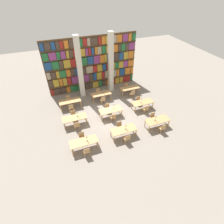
# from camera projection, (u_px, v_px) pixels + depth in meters

# --- Properties ---
(ground_plane) EXTENTS (40.00, 40.00, 0.00)m
(ground_plane) POSITION_uv_depth(u_px,v_px,m) (111.00, 116.00, 15.60)
(ground_plane) COLOR gray
(bookshelf_bank) EXTENTS (9.40, 0.35, 5.50)m
(bookshelf_bank) POSITION_uv_depth(u_px,v_px,m) (93.00, 65.00, 17.79)
(bookshelf_bank) COLOR brown
(bookshelf_bank) RESTS_ON ground_plane
(pillar_left) EXTENTS (0.46, 0.46, 6.00)m
(pillar_left) POSITION_uv_depth(u_px,v_px,m) (80.00, 69.00, 16.32)
(pillar_left) COLOR silver
(pillar_left) RESTS_ON ground_plane
(pillar_center) EXTENTS (0.46, 0.46, 6.00)m
(pillar_center) POSITION_uv_depth(u_px,v_px,m) (111.00, 64.00, 17.18)
(pillar_center) COLOR silver
(pillar_center) RESTS_ON ground_plane
(reading_table_0) EXTENTS (1.98, 0.83, 0.76)m
(reading_table_0) POSITION_uv_depth(u_px,v_px,m) (84.00, 142.00, 12.34)
(reading_table_0) COLOR tan
(reading_table_0) RESTS_ON ground_plane
(chair_0) EXTENTS (0.42, 0.40, 0.87)m
(chair_0) POSITION_uv_depth(u_px,v_px,m) (87.00, 151.00, 11.97)
(chair_0) COLOR tan
(chair_0) RESTS_ON ground_plane
(chair_1) EXTENTS (0.42, 0.40, 0.87)m
(chair_1) POSITION_uv_depth(u_px,v_px,m) (82.00, 137.00, 12.99)
(chair_1) COLOR tan
(chair_1) RESTS_ON ground_plane
(desk_lamp_0) EXTENTS (0.14, 0.14, 0.45)m
(desk_lamp_0) POSITION_uv_depth(u_px,v_px,m) (87.00, 138.00, 12.13)
(desk_lamp_0) COLOR brown
(desk_lamp_0) RESTS_ON reading_table_0
(reading_table_1) EXTENTS (1.98, 0.83, 0.76)m
(reading_table_1) POSITION_uv_depth(u_px,v_px,m) (124.00, 130.00, 13.28)
(reading_table_1) COLOR tan
(reading_table_1) RESTS_ON ground_plane
(chair_2) EXTENTS (0.42, 0.40, 0.87)m
(chair_2) POSITION_uv_depth(u_px,v_px,m) (127.00, 138.00, 12.90)
(chair_2) COLOR tan
(chair_2) RESTS_ON ground_plane
(chair_3) EXTENTS (0.42, 0.40, 0.87)m
(chair_3) POSITION_uv_depth(u_px,v_px,m) (120.00, 126.00, 13.92)
(chair_3) COLOR tan
(chair_3) RESTS_ON ground_plane
(desk_lamp_1) EXTENTS (0.14, 0.14, 0.41)m
(desk_lamp_1) POSITION_uv_depth(u_px,v_px,m) (126.00, 126.00, 13.07)
(desk_lamp_1) COLOR brown
(desk_lamp_1) RESTS_ON reading_table_1
(reading_table_2) EXTENTS (1.98, 0.83, 0.76)m
(reading_table_2) POSITION_uv_depth(u_px,v_px,m) (157.00, 121.00, 14.12)
(reading_table_2) COLOR tan
(reading_table_2) RESTS_ON ground_plane
(chair_4) EXTENTS (0.42, 0.40, 0.87)m
(chair_4) POSITION_uv_depth(u_px,v_px,m) (162.00, 128.00, 13.75)
(chair_4) COLOR tan
(chair_4) RESTS_ON ground_plane
(chair_5) EXTENTS (0.42, 0.40, 0.87)m
(chair_5) POSITION_uv_depth(u_px,v_px,m) (153.00, 117.00, 14.77)
(chair_5) COLOR tan
(chair_5) RESTS_ON ground_plane
(desk_lamp_2) EXTENTS (0.14, 0.14, 0.47)m
(desk_lamp_2) POSITION_uv_depth(u_px,v_px,m) (156.00, 118.00, 13.80)
(desk_lamp_2) COLOR brown
(desk_lamp_2) RESTS_ON reading_table_2
(reading_table_3) EXTENTS (1.98, 0.83, 0.76)m
(reading_table_3) POSITION_uv_depth(u_px,v_px,m) (74.00, 118.00, 14.35)
(reading_table_3) COLOR tan
(reading_table_3) RESTS_ON ground_plane
(chair_6) EXTENTS (0.42, 0.40, 0.87)m
(chair_6) POSITION_uv_depth(u_px,v_px,m) (77.00, 126.00, 13.98)
(chair_6) COLOR tan
(chair_6) RESTS_ON ground_plane
(chair_7) EXTENTS (0.42, 0.40, 0.87)m
(chair_7) POSITION_uv_depth(u_px,v_px,m) (74.00, 115.00, 15.00)
(chair_7) COLOR tan
(chair_7) RESTS_ON ground_plane
(desk_lamp_3) EXTENTS (0.14, 0.14, 0.49)m
(desk_lamp_3) POSITION_uv_depth(u_px,v_px,m) (77.00, 113.00, 14.20)
(desk_lamp_3) COLOR brown
(desk_lamp_3) RESTS_ON reading_table_3
(reading_table_4) EXTENTS (1.98, 0.83, 0.76)m
(reading_table_4) POSITION_uv_depth(u_px,v_px,m) (111.00, 110.00, 15.16)
(reading_table_4) COLOR tan
(reading_table_4) RESTS_ON ground_plane
(chair_8) EXTENTS (0.42, 0.40, 0.87)m
(chair_8) POSITION_uv_depth(u_px,v_px,m) (113.00, 117.00, 14.77)
(chair_8) COLOR tan
(chair_8) RESTS_ON ground_plane
(chair_9) EXTENTS (0.42, 0.40, 0.87)m
(chair_9) POSITION_uv_depth(u_px,v_px,m) (108.00, 108.00, 15.79)
(chair_9) COLOR tan
(chair_9) RESTS_ON ground_plane
(desk_lamp_4) EXTENTS (0.14, 0.14, 0.48)m
(desk_lamp_4) POSITION_uv_depth(u_px,v_px,m) (114.00, 106.00, 15.00)
(desk_lamp_4) COLOR brown
(desk_lamp_4) RESTS_ON reading_table_4
(reading_table_5) EXTENTS (1.98, 0.83, 0.76)m
(reading_table_5) POSITION_uv_depth(u_px,v_px,m) (143.00, 103.00, 16.05)
(reading_table_5) COLOR tan
(reading_table_5) RESTS_ON ground_plane
(chair_10) EXTENTS (0.42, 0.40, 0.87)m
(chair_10) POSITION_uv_depth(u_px,v_px,m) (146.00, 109.00, 15.66)
(chair_10) COLOR tan
(chair_10) RESTS_ON ground_plane
(chair_11) EXTENTS (0.42, 0.40, 0.87)m
(chair_11) POSITION_uv_depth(u_px,v_px,m) (139.00, 101.00, 16.68)
(chair_11) COLOR tan
(chair_11) RESTS_ON ground_plane
(desk_lamp_5) EXTENTS (0.14, 0.14, 0.49)m
(desk_lamp_5) POSITION_uv_depth(u_px,v_px,m) (141.00, 100.00, 15.70)
(desk_lamp_5) COLOR brown
(desk_lamp_5) RESTS_ON reading_table_5
(reading_table_6) EXTENTS (1.98, 0.83, 0.76)m
(reading_table_6) POSITION_uv_depth(u_px,v_px,m) (70.00, 102.00, 16.20)
(reading_table_6) COLOR tan
(reading_table_6) RESTS_ON ground_plane
(chair_12) EXTENTS (0.42, 0.40, 0.87)m
(chair_12) POSITION_uv_depth(u_px,v_px,m) (71.00, 108.00, 15.81)
(chair_12) COLOR tan
(chair_12) RESTS_ON ground_plane
(chair_13) EXTENTS (0.42, 0.40, 0.87)m
(chair_13) POSITION_uv_depth(u_px,v_px,m) (69.00, 99.00, 16.83)
(chair_13) COLOR tan
(chair_13) RESTS_ON ground_plane
(reading_table_7) EXTENTS (1.98, 0.83, 0.76)m
(reading_table_7) POSITION_uv_depth(u_px,v_px,m) (101.00, 94.00, 17.16)
(reading_table_7) COLOR tan
(reading_table_7) RESTS_ON ground_plane
(chair_14) EXTENTS (0.42, 0.40, 0.87)m
(chair_14) POSITION_uv_depth(u_px,v_px,m) (103.00, 100.00, 16.76)
(chair_14) COLOR tan
(chair_14) RESTS_ON ground_plane
(chair_15) EXTENTS (0.42, 0.40, 0.87)m
(chair_15) POSITION_uv_depth(u_px,v_px,m) (99.00, 93.00, 17.78)
(chair_15) COLOR tan
(chair_15) RESTS_ON ground_plane
(desk_lamp_6) EXTENTS (0.14, 0.14, 0.49)m
(desk_lamp_6) POSITION_uv_depth(u_px,v_px,m) (103.00, 90.00, 16.96)
(desk_lamp_6) COLOR brown
(desk_lamp_6) RESTS_ON reading_table_7
(reading_table_8) EXTENTS (1.98, 0.83, 0.76)m
(reading_table_8) POSITION_uv_depth(u_px,v_px,m) (130.00, 88.00, 18.02)
(reading_table_8) COLOR tan
(reading_table_8) RESTS_ON ground_plane
(chair_16) EXTENTS (0.42, 0.40, 0.87)m
(chair_16) POSITION_uv_depth(u_px,v_px,m) (132.00, 94.00, 17.63)
(chair_16) COLOR tan
(chair_16) RESTS_ON ground_plane
(chair_17) EXTENTS (0.42, 0.40, 0.87)m
(chair_17) POSITION_uv_depth(u_px,v_px,m) (127.00, 87.00, 18.65)
(chair_17) COLOR tan
(chair_17) RESTS_ON ground_plane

